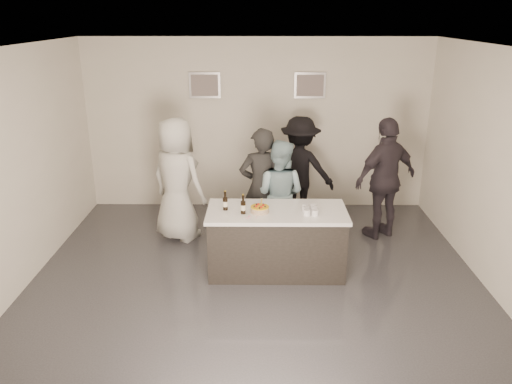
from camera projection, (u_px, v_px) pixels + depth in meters
floor at (256, 288)px, 6.47m from camera, size 6.00×6.00×0.00m
ceiling at (256, 49)px, 5.45m from camera, size 6.00×6.00×0.00m
wall_back at (257, 125)px, 8.79m from camera, size 6.00×0.04×3.00m
wall_front at (251, 328)px, 3.14m from camera, size 6.00×0.04×3.00m
wall_left at (6, 178)px, 5.99m from camera, size 0.04×6.00×3.00m
wall_right at (507, 179)px, 5.94m from camera, size 0.04×6.00×3.00m
picture_left at (205, 85)px, 8.53m from camera, size 0.54×0.04×0.44m
picture_right at (310, 85)px, 8.51m from camera, size 0.54×0.04×0.44m
bar_counter at (276, 241)px, 6.77m from camera, size 1.86×0.86×0.90m
cake at (260, 209)px, 6.54m from camera, size 0.24×0.24×0.07m
beer_bottle_a at (225, 201)px, 6.59m from camera, size 0.07×0.07×0.26m
beer_bottle_b at (243, 204)px, 6.47m from camera, size 0.07×0.07×0.26m
tumbler_cluster at (311, 210)px, 6.53m from camera, size 0.19×0.30×0.08m
candles at (249, 217)px, 6.39m from camera, size 0.24×0.08×0.01m
person_main_black at (261, 188)px, 7.45m from camera, size 0.74×0.57×1.81m
person_main_blue at (279, 194)px, 7.45m from camera, size 0.98×0.88×1.65m
person_guest_left at (177, 180)px, 7.63m from camera, size 1.12×1.01×1.92m
person_guest_right at (386, 179)px, 7.69m from camera, size 1.21×0.94×1.91m
person_guest_back at (300, 169)px, 8.37m from camera, size 1.27×0.91×1.78m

